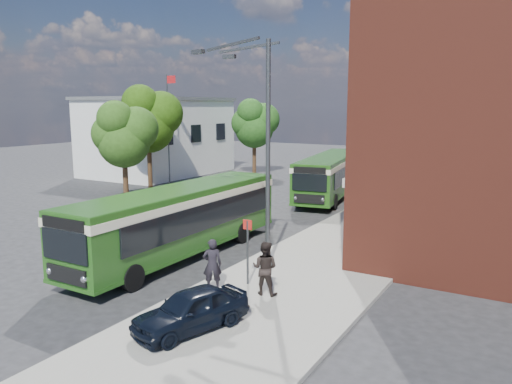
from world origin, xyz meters
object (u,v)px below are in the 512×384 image
Objects in this scene: bus_rear at (330,172)px; parked_car at (191,309)px; bus_front at (180,215)px; street_lamp at (260,150)px.

parked_car is (4.82, -22.48, -1.08)m from bus_rear.
parked_car is (5.07, -5.81, -1.08)m from bus_front.
street_lamp is 2.55× the size of parked_car.
street_lamp is at bearing 119.72° from parked_car.
parked_car is at bearing -78.23° from street_lamp.
street_lamp is 4.81m from bus_front.
street_lamp reaches higher than bus_rear.
street_lamp is 16.91m from bus_rear.
bus_front is 3.45× the size of parked_car.
bus_rear is 23.01m from parked_car.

